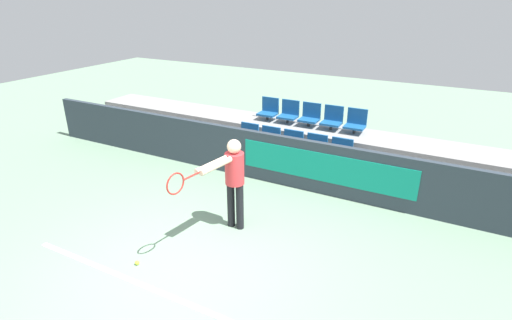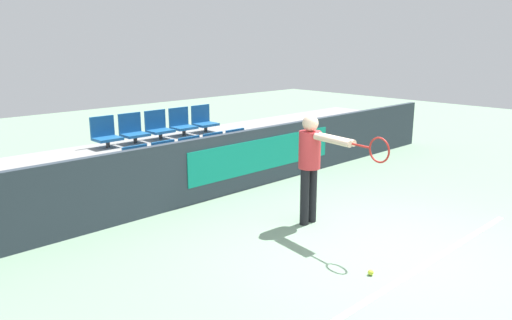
# 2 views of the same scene
# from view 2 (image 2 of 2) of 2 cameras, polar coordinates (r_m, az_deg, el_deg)

# --- Properties ---
(ground_plane) EXTENTS (30.00, 30.00, 0.00)m
(ground_plane) POSITION_cam_2_polar(r_m,az_deg,el_deg) (6.65, 14.30, -10.13)
(ground_plane) COLOR gray
(court_baseline) EXTENTS (4.75, 0.08, 0.01)m
(court_baseline) POSITION_cam_2_polar(r_m,az_deg,el_deg) (6.40, 18.63, -11.36)
(court_baseline) COLOR white
(court_baseline) RESTS_ON ground
(barrier_wall) EXTENTS (12.80, 0.14, 1.07)m
(barrier_wall) POSITION_cam_2_polar(r_m,az_deg,el_deg) (8.51, -4.09, -0.65)
(barrier_wall) COLOR #2D3842
(barrier_wall) RESTS_ON ground
(bleacher_tier_front) EXTENTS (12.40, 1.09, 0.37)m
(bleacher_tier_front) POSITION_cam_2_polar(r_m,az_deg,el_deg) (9.06, -6.69, -2.10)
(bleacher_tier_front) COLOR gray
(bleacher_tier_front) RESTS_ON ground
(bleacher_tier_middle) EXTENTS (12.40, 1.09, 0.74)m
(bleacher_tier_middle) POSITION_cam_2_polar(r_m,az_deg,el_deg) (9.88, -10.56, 0.20)
(bleacher_tier_middle) COLOR gray
(bleacher_tier_middle) RESTS_ON ground
(stadium_chair_0) EXTENTS (0.46, 0.38, 0.55)m
(stadium_chair_0) POSITION_cam_2_polar(r_m,az_deg,el_deg) (8.46, -13.27, -0.53)
(stadium_chair_0) COLOR #333333
(stadium_chair_0) RESTS_ON bleacher_tier_front
(stadium_chair_1) EXTENTS (0.46, 0.38, 0.55)m
(stadium_chair_1) POSITION_cam_2_polar(r_m,az_deg,el_deg) (8.74, -10.16, 0.09)
(stadium_chair_1) COLOR #333333
(stadium_chair_1) RESTS_ON bleacher_tier_front
(stadium_chair_2) EXTENTS (0.46, 0.38, 0.55)m
(stadium_chair_2) POSITION_cam_2_polar(r_m,az_deg,el_deg) (9.05, -7.25, 0.66)
(stadium_chair_2) COLOR #333333
(stadium_chair_2) RESTS_ON bleacher_tier_front
(stadium_chair_3) EXTENTS (0.46, 0.38, 0.55)m
(stadium_chair_3) POSITION_cam_2_polar(r_m,az_deg,el_deg) (9.39, -4.54, 1.19)
(stadium_chair_3) COLOR #333333
(stadium_chair_3) RESTS_ON bleacher_tier_front
(stadium_chair_4) EXTENTS (0.46, 0.38, 0.55)m
(stadium_chair_4) POSITION_cam_2_polar(r_m,az_deg,el_deg) (9.74, -2.02, 1.69)
(stadium_chair_4) COLOR #333333
(stadium_chair_4) RESTS_ON bleacher_tier_front
(stadium_chair_5) EXTENTS (0.46, 0.38, 0.55)m
(stadium_chair_5) POSITION_cam_2_polar(r_m,az_deg,el_deg) (9.32, -16.85, 2.89)
(stadium_chair_5) COLOR #333333
(stadium_chair_5) RESTS_ON bleacher_tier_middle
(stadium_chair_6) EXTENTS (0.46, 0.38, 0.55)m
(stadium_chair_6) POSITION_cam_2_polar(r_m,az_deg,el_deg) (9.58, -13.90, 3.35)
(stadium_chair_6) COLOR #333333
(stadium_chair_6) RESTS_ON bleacher_tier_middle
(stadium_chair_7) EXTENTS (0.46, 0.38, 0.55)m
(stadium_chair_7) POSITION_cam_2_polar(r_m,az_deg,el_deg) (9.86, -11.12, 3.79)
(stadium_chair_7) COLOR #333333
(stadium_chair_7) RESTS_ON bleacher_tier_middle
(stadium_chair_8) EXTENTS (0.46, 0.38, 0.55)m
(stadium_chair_8) POSITION_cam_2_polar(r_m,az_deg,el_deg) (10.17, -8.50, 4.19)
(stadium_chair_8) COLOR #333333
(stadium_chair_8) RESTS_ON bleacher_tier_middle
(stadium_chair_9) EXTENTS (0.46, 0.38, 0.55)m
(stadium_chair_9) POSITION_cam_2_polar(r_m,az_deg,el_deg) (10.49, -6.03, 4.56)
(stadium_chair_9) COLOR #333333
(stadium_chair_9) RESTS_ON bleacher_tier_middle
(tennis_player) EXTENTS (0.39, 1.57, 1.60)m
(tennis_player) POSITION_cam_2_polar(r_m,az_deg,el_deg) (7.09, 6.56, 0.19)
(tennis_player) COLOR black
(tennis_player) RESTS_ON ground
(tennis_ball) EXTENTS (0.07, 0.07, 0.07)m
(tennis_ball) POSITION_cam_2_polar(r_m,az_deg,el_deg) (6.00, 12.97, -12.42)
(tennis_ball) COLOR #CCDB33
(tennis_ball) RESTS_ON ground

